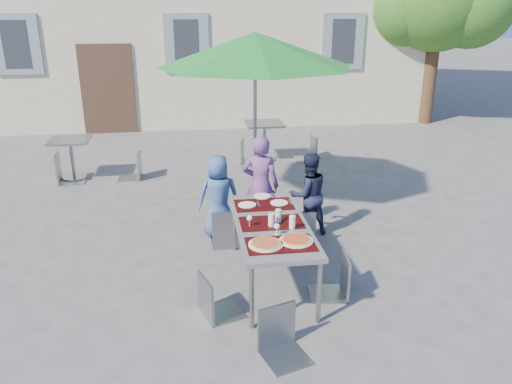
{
  "coord_description": "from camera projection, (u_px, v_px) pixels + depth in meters",
  "views": [
    {
      "loc": [
        -0.1,
        -5.47,
        3.02
      ],
      "look_at": [
        0.75,
        0.48,
        0.79
      ],
      "focal_mm": 35.0,
      "sensor_mm": 36.0,
      "label": 1
    }
  ],
  "objects": [
    {
      "name": "cafe_table_0",
      "position": [
        71.0,
        152.0,
        9.19
      ],
      "size": [
        0.71,
        0.71,
        0.76
      ],
      "color": "#9A9BA1",
      "rests_on": "ground"
    },
    {
      "name": "pizza_near_left",
      "position": [
        266.0,
        244.0,
        5.06
      ],
      "size": [
        0.35,
        0.35,
        0.03
      ],
      "color": "white",
      "rests_on": "dining_table"
    },
    {
      "name": "child_1",
      "position": [
        261.0,
        185.0,
        6.89
      ],
      "size": [
        0.6,
        0.5,
        1.42
      ],
      "primitive_type": "imported",
      "rotation": [
        0.0,
        0.0,
        2.78
      ],
      "color": "#683D7E",
      "rests_on": "ground"
    },
    {
      "name": "child_2",
      "position": [
        308.0,
        194.0,
        6.9
      ],
      "size": [
        0.63,
        0.44,
        1.18
      ],
      "primitive_type": "imported",
      "rotation": [
        0.0,
        0.0,
        3.35
      ],
      "color": "#191D37",
      "rests_on": "ground"
    },
    {
      "name": "chair_3",
      "position": [
        214.0,
        272.0,
        5.02
      ],
      "size": [
        0.5,
        0.5,
        0.89
      ],
      "color": "gray",
      "rests_on": "ground"
    },
    {
      "name": "bg_chair_l_0",
      "position": [
        62.0,
        150.0,
        8.97
      ],
      "size": [
        0.5,
        0.5,
        1.04
      ],
      "color": "gray",
      "rests_on": "ground"
    },
    {
      "name": "chair_1",
      "position": [
        264.0,
        202.0,
        6.63
      ],
      "size": [
        0.57,
        0.57,
        1.0
      ],
      "color": "gray",
      "rests_on": "ground"
    },
    {
      "name": "cafe_table_1",
      "position": [
        264.0,
        134.0,
        10.28
      ],
      "size": [
        0.75,
        0.75,
        0.81
      ],
      "color": "#9A9BA1",
      "rests_on": "ground"
    },
    {
      "name": "bg_chair_r_0",
      "position": [
        133.0,
        150.0,
        9.21
      ],
      "size": [
        0.44,
        0.43,
        0.95
      ],
      "color": "gray",
      "rests_on": "ground"
    },
    {
      "name": "ground",
      "position": [
        202.0,
        269.0,
        6.14
      ],
      "size": [
        90.0,
        90.0,
        0.0
      ],
      "primitive_type": "plane",
      "color": "#4A4A4C",
      "rests_on": "ground"
    },
    {
      "name": "patio_umbrella",
      "position": [
        255.0,
        51.0,
        7.2
      ],
      "size": [
        2.9,
        2.9,
        2.7
      ],
      "color": "#9A9BA1",
      "rests_on": "ground"
    },
    {
      "name": "glassware",
      "position": [
        277.0,
        220.0,
        5.47
      ],
      "size": [
        0.52,
        0.4,
        0.15
      ],
      "color": "silver",
      "rests_on": "dining_table"
    },
    {
      "name": "child_0",
      "position": [
        219.0,
        196.0,
        6.84
      ],
      "size": [
        0.59,
        0.4,
        1.17
      ],
      "primitive_type": "imported",
      "rotation": [
        0.0,
        0.0,
        3.2
      ],
      "color": "#315389",
      "rests_on": "ground"
    },
    {
      "name": "place_settings",
      "position": [
        263.0,
        201.0,
        6.19
      ],
      "size": [
        0.66,
        0.49,
        0.01
      ],
      "color": "white",
      "rests_on": "dining_table"
    },
    {
      "name": "bg_chair_r_1",
      "position": [
        310.0,
        133.0,
        10.41
      ],
      "size": [
        0.45,
        0.45,
        0.95
      ],
      "color": "#8E9599",
      "rests_on": "ground"
    },
    {
      "name": "dining_table",
      "position": [
        271.0,
        227.0,
        5.61
      ],
      "size": [
        0.8,
        1.85,
        0.76
      ],
      "color": "#454449",
      "rests_on": "ground"
    },
    {
      "name": "chair_5",
      "position": [
        282.0,
        306.0,
        4.47
      ],
      "size": [
        0.48,
        0.49,
        0.87
      ],
      "color": "gray",
      "rests_on": "ground"
    },
    {
      "name": "bg_chair_l_1",
      "position": [
        247.0,
        136.0,
        10.16
      ],
      "size": [
        0.5,
        0.5,
        0.94
      ],
      "color": "gray",
      "rests_on": "ground"
    },
    {
      "name": "chair_4",
      "position": [
        338.0,
        252.0,
        5.4
      ],
      "size": [
        0.45,
        0.45,
        0.91
      ],
      "color": "#8F949A",
      "rests_on": "ground"
    },
    {
      "name": "pizza_near_right",
      "position": [
        296.0,
        240.0,
        5.14
      ],
      "size": [
        0.35,
        0.35,
        0.03
      ],
      "color": "white",
      "rests_on": "dining_table"
    },
    {
      "name": "chair_2",
      "position": [
        299.0,
        206.0,
        6.57
      ],
      "size": [
        0.43,
        0.43,
        0.95
      ],
      "color": "#8F949A",
      "rests_on": "ground"
    },
    {
      "name": "chair_0",
      "position": [
        228.0,
        204.0,
        6.53
      ],
      "size": [
        0.46,
        0.46,
        1.02
      ],
      "color": "gray",
      "rests_on": "ground"
    }
  ]
}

